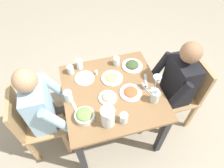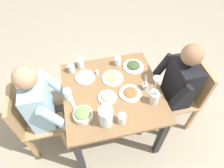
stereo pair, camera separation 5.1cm
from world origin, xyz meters
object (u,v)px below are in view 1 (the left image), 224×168
object	(u,v)px
wine_glass	(156,81)
salt_shaker	(96,73)
dining_table	(112,98)
water_glass_center	(117,61)
chair_far	(34,122)
water_glass_far_right	(68,96)
diner_near	(169,87)
water_glass_far_left	(71,70)
plate_dolmas	(132,65)
water_glass_near_left	(79,64)
water_glass_by_pitcher	(124,118)
plate_rice_curry	(131,92)
plate_beans	(108,97)
water_pitcher	(108,117)
diner_far	(52,109)
plate_fries	(112,78)
salad_bowl	(85,115)
plate_yoghurt	(85,78)
chair_near	(184,91)
oil_carafe	(155,97)

from	to	relation	value
wine_glass	salt_shaker	xyz separation A→B (m)	(0.35, 0.49, -0.11)
dining_table	water_glass_center	bearing A→B (deg)	-22.83
chair_far	salt_shaker	xyz separation A→B (m)	(0.25, -0.70, 0.24)
chair_far	water_glass_far_right	world-z (taller)	chair_far
diner_near	water_glass_far_left	distance (m)	1.02
dining_table	plate_dolmas	bearing A→B (deg)	-48.44
water_glass_near_left	water_glass_far_right	distance (m)	0.42
water_glass_far_right	water_glass_by_pitcher	world-z (taller)	water_glass_far_right
plate_rice_curry	plate_beans	world-z (taller)	plate_beans
plate_dolmas	water_glass_near_left	world-z (taller)	water_glass_near_left
diner_near	water_pitcher	bearing A→B (deg)	109.83
plate_rice_curry	diner_far	bearing A→B (deg)	84.89
plate_fries	water_glass_near_left	world-z (taller)	water_glass_near_left
plate_beans	water_glass_near_left	distance (m)	0.50
plate_beans	water_glass_near_left	bearing A→B (deg)	21.91
salad_bowl	plate_rice_curry	distance (m)	0.49
plate_rice_curry	plate_yoghurt	world-z (taller)	plate_yoghurt
water_pitcher	water_glass_by_pitcher	size ratio (longest dim) A/B	1.94
plate_yoghurt	plate_beans	bearing A→B (deg)	-150.86
diner_near	water_glass_far_right	bearing A→B (deg)	86.26
diner_far	plate_yoghurt	xyz separation A→B (m)	(0.23, -0.36, 0.08)
salad_bowl	dining_table	bearing A→B (deg)	-53.77
water_glass_near_left	water_glass_by_pitcher	world-z (taller)	water_glass_near_left
water_pitcher	salt_shaker	xyz separation A→B (m)	(0.56, -0.03, -0.07)
chair_near	plate_dolmas	bearing A→B (deg)	57.51
water_glass_center	water_glass_far_right	bearing A→B (deg)	120.78
plate_yoghurt	oil_carafe	xyz separation A→B (m)	(-0.43, -0.57, 0.04)
chair_near	plate_fries	size ratio (longest dim) A/B	4.15
diner_near	salt_shaker	world-z (taller)	diner_near
diner_far	water_glass_by_pitcher	world-z (taller)	diner_far
dining_table	plate_rice_curry	xyz separation A→B (m)	(-0.07, -0.16, 0.13)
dining_table	diner_near	distance (m)	0.59
diner_near	wine_glass	world-z (taller)	diner_near
diner_far	water_glass_by_pitcher	xyz separation A→B (m)	(-0.33, -0.60, 0.11)
chair_far	water_glass_near_left	bearing A→B (deg)	-54.19
water_glass_far_left	wine_glass	xyz separation A→B (m)	(-0.44, -0.74, 0.10)
chair_near	diner_near	xyz separation A→B (m)	(0.00, 0.21, 0.15)
chair_near	water_pitcher	size ratio (longest dim) A/B	4.72
salad_bowl	water_glass_far_left	bearing A→B (deg)	4.47
plate_rice_curry	plate_fries	xyz separation A→B (m)	(0.22, 0.12, -0.00)
water_pitcher	water_glass_center	bearing A→B (deg)	-22.13
diner_far	oil_carafe	size ratio (longest dim) A/B	7.24
water_pitcher	plate_yoghurt	xyz separation A→B (m)	(0.54, 0.10, -0.08)
plate_dolmas	oil_carafe	distance (m)	0.47
chair_far	diner_far	size ratio (longest dim) A/B	0.75
plate_fries	water_glass_far_right	size ratio (longest dim) A/B	1.91
water_glass_near_left	diner_far	bearing A→B (deg)	139.11
dining_table	plate_beans	distance (m)	0.16
chair_near	water_glass_center	size ratio (longest dim) A/B	9.76
plate_fries	wine_glass	size ratio (longest dim) A/B	1.10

